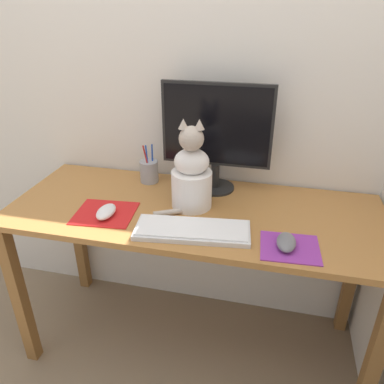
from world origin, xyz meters
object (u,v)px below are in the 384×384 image
at_px(computer_mouse_right, 286,242).
at_px(cat, 191,176).
at_px(monitor, 216,132).
at_px(computer_mouse_left, 106,212).
at_px(pen_cup, 149,171).
at_px(keyboard, 192,230).

height_order(computer_mouse_right, cat, cat).
relative_size(monitor, cat, 1.27).
xyz_separation_m(monitor, computer_mouse_left, (-0.36, -0.34, -0.24)).
height_order(monitor, computer_mouse_right, monitor).
distance_m(monitor, cat, 0.23).
height_order(monitor, computer_mouse_left, monitor).
bearing_deg(cat, pen_cup, 135.55).
distance_m(keyboard, computer_mouse_left, 0.35).
bearing_deg(cat, keyboard, -83.20).
height_order(computer_mouse_left, computer_mouse_right, computer_mouse_left).
xyz_separation_m(computer_mouse_left, computer_mouse_right, (0.67, -0.05, -0.00)).
xyz_separation_m(keyboard, computer_mouse_left, (-0.35, 0.03, 0.01)).
bearing_deg(pen_cup, computer_mouse_right, -32.06).
distance_m(monitor, computer_mouse_left, 0.55).
relative_size(monitor, keyboard, 1.08).
distance_m(keyboard, pen_cup, 0.47).
bearing_deg(computer_mouse_right, cat, 151.49).
relative_size(computer_mouse_right, pen_cup, 0.63).
bearing_deg(keyboard, computer_mouse_right, -9.36).
bearing_deg(computer_mouse_right, computer_mouse_left, 176.04).
height_order(cat, pen_cup, cat).
bearing_deg(computer_mouse_left, pen_cup, 80.19).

